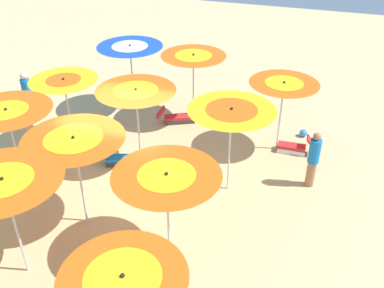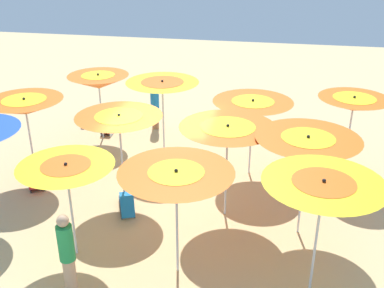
{
  "view_description": "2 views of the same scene",
  "coord_description": "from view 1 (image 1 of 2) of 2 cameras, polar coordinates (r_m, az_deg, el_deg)",
  "views": [
    {
      "loc": [
        8.53,
        4.48,
        7.31
      ],
      "look_at": [
        -0.62,
        1.53,
        1.22
      ],
      "focal_mm": 40.9,
      "sensor_mm": 36.0,
      "label": 1
    },
    {
      "loc": [
        2.7,
        -10.25,
        6.47
      ],
      "look_at": [
        0.72,
        0.19,
        1.56
      ],
      "focal_mm": 43.55,
      "sensor_mm": 36.0,
      "label": 2
    }
  ],
  "objects": [
    {
      "name": "beachgoer_1",
      "position": [
        11.89,
        15.53,
        -1.87
      ],
      "size": [
        0.3,
        0.3,
        1.64
      ],
      "rotation": [
        0.0,
        0.0,
        4.61
      ],
      "color": "#A3704C",
      "rests_on": "ground"
    },
    {
      "name": "beach_umbrella_10",
      "position": [
        13.25,
        -16.32,
        7.4
      ],
      "size": [
        1.97,
        1.97,
        2.23
      ],
      "color": "silver",
      "rests_on": "ground"
    },
    {
      "name": "beach_umbrella_3",
      "position": [
        12.75,
        11.83,
        6.92
      ],
      "size": [
        1.98,
        1.98,
        2.26
      ],
      "color": "silver",
      "rests_on": "ground"
    },
    {
      "name": "beach_umbrella_1",
      "position": [
        8.71,
        -3.31,
        -4.82
      ],
      "size": [
        2.22,
        2.22,
        2.27
      ],
      "color": "silver",
      "rests_on": "ground"
    },
    {
      "name": "beachgoer_0",
      "position": [
        14.06,
        -20.74,
        3.23
      ],
      "size": [
        0.3,
        0.3,
        1.81
      ],
      "rotation": [
        0.0,
        0.0,
        1.73
      ],
      "color": "#D8A87F",
      "rests_on": "ground"
    },
    {
      "name": "beach_umbrella_5",
      "position": [
        9.87,
        -15.09,
        -0.09
      ],
      "size": [
        2.26,
        2.26,
        2.43
      ],
      "color": "silver",
      "rests_on": "ground"
    },
    {
      "name": "beach_umbrella_4",
      "position": [
        8.96,
        -23.26,
        -5.33
      ],
      "size": [
        2.28,
        2.28,
        2.48
      ],
      "color": "silver",
      "rests_on": "ground"
    },
    {
      "name": "lounger_2",
      "position": [
        12.83,
        -9.65,
        -1.77
      ],
      "size": [
        0.79,
        1.3,
        0.66
      ],
      "rotation": [
        0.0,
        0.0,
        8.24
      ],
      "color": "#333338",
      "rests_on": "ground"
    },
    {
      "name": "beach_umbrella_0",
      "position": [
        6.74,
        -8.9,
        -17.69
      ],
      "size": [
        1.92,
        1.92,
        2.42
      ],
      "color": "silver",
      "rests_on": "ground"
    },
    {
      "name": "ground",
      "position": [
        12.11,
        -7.85,
        -5.27
      ],
      "size": [
        38.66,
        38.66,
        0.04
      ],
      "primitive_type": "cube",
      "color": "#D1B57F"
    },
    {
      "name": "beachgoer_2",
      "position": [
        15.32,
        -20.58,
        5.72
      ],
      "size": [
        0.3,
        0.3,
        1.83
      ],
      "rotation": [
        0.0,
        0.0,
        0.34
      ],
      "color": "beige",
      "rests_on": "ground"
    },
    {
      "name": "beach_umbrella_9",
      "position": [
        11.64,
        -22.95,
        3.41
      ],
      "size": [
        2.24,
        2.24,
        2.39
      ],
      "color": "silver",
      "rests_on": "ground"
    },
    {
      "name": "beach_umbrella_11",
      "position": [
        14.9,
        -8.06,
        11.91
      ],
      "size": [
        2.19,
        2.19,
        2.42
      ],
      "color": "silver",
      "rests_on": "ground"
    },
    {
      "name": "beach_umbrella_7",
      "position": [
        14.08,
        0.19,
        10.73
      ],
      "size": [
        2.07,
        2.07,
        2.39
      ],
      "color": "silver",
      "rests_on": "ground"
    },
    {
      "name": "beach_umbrella_2",
      "position": [
        10.65,
        5.16,
        3.74
      ],
      "size": [
        2.17,
        2.17,
        2.46
      ],
      "color": "silver",
      "rests_on": "ground"
    },
    {
      "name": "lounger_3",
      "position": [
        14.77,
        -1.97,
        3.55
      ],
      "size": [
        0.89,
        1.31,
        0.59
      ],
      "rotation": [
        0.0,
        0.0,
        8.31
      ],
      "color": "#333338",
      "rests_on": "ground"
    },
    {
      "name": "beach_umbrella_6",
      "position": [
        11.81,
        -7.3,
        6.35
      ],
      "size": [
        2.16,
        2.16,
        2.39
      ],
      "color": "silver",
      "rests_on": "ground"
    },
    {
      "name": "beach_ball",
      "position": [
        14.44,
        14.32,
        1.4
      ],
      "size": [
        0.25,
        0.25,
        0.25
      ],
      "primitive_type": "sphere",
      "color": "#337FE5",
      "rests_on": "ground"
    },
    {
      "name": "lounger_0",
      "position": [
        13.53,
        13.24,
        -0.31
      ],
      "size": [
        0.41,
        1.11,
        0.6
      ],
      "rotation": [
        0.0,
        0.0,
        4.76
      ],
      "color": "silver",
      "rests_on": "ground"
    }
  ]
}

